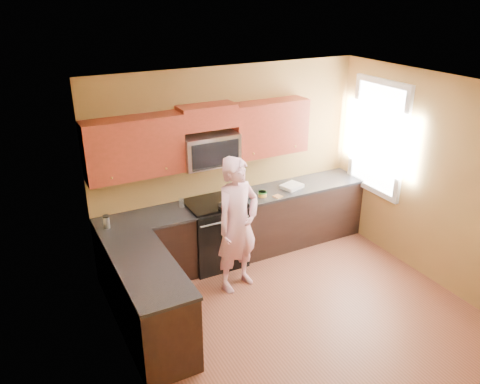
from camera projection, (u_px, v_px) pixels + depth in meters
floor at (306, 320)px, 5.65m from camera, size 4.00×4.00×0.00m
ceiling at (321, 93)px, 4.58m from camera, size 4.00×4.00×0.00m
wall_back at (230, 162)px, 6.74m from camera, size 4.00×0.00×4.00m
wall_front at (472, 327)px, 3.49m from camera, size 4.00×0.00×4.00m
wall_left at (129, 265)px, 4.27m from camera, size 0.00×4.00×4.00m
wall_right at (443, 185)px, 5.97m from camera, size 0.00×4.00×4.00m
cabinet_back_run at (239, 228)px, 6.86m from camera, size 4.00×0.60×0.88m
cabinet_left_run at (149, 303)px, 5.24m from camera, size 0.60×1.60×0.88m
countertop_back at (240, 199)px, 6.67m from camera, size 4.00×0.62×0.04m
countertop_left at (147, 267)px, 5.07m from camera, size 0.62×1.60×0.04m
stove at (215, 233)px, 6.66m from camera, size 0.76×0.65×0.95m
microwave at (209, 164)px, 6.37m from camera, size 0.76×0.40×0.42m
upper_cab_left at (136, 176)px, 5.98m from camera, size 1.22×0.33×0.75m
upper_cab_right at (269, 153)px, 6.80m from camera, size 1.12×0.33×0.75m
upper_cab_over_mw at (207, 116)px, 6.14m from camera, size 0.76×0.33×0.30m
window at (378, 138)px, 6.81m from camera, size 0.06×1.06×1.66m
woman at (238, 225)px, 5.97m from camera, size 0.74×0.59×1.79m
frying_pan at (227, 208)px, 6.29m from camera, size 0.28×0.43×0.05m
butter_tub at (262, 196)px, 6.71m from camera, size 0.14×0.14×0.09m
toast_slice at (278, 196)px, 6.69m from camera, size 0.13×0.13×0.01m
napkin_a at (238, 203)px, 6.43m from camera, size 0.14×0.14×0.06m
napkin_b at (252, 196)px, 6.65m from camera, size 0.15×0.16×0.07m
dish_towel at (292, 186)px, 6.98m from camera, size 0.36×0.32×0.05m
travel_mug at (107, 228)px, 5.83m from camera, size 0.08×0.08×0.17m
glass_c at (181, 203)px, 6.36m from camera, size 0.08×0.08×0.12m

